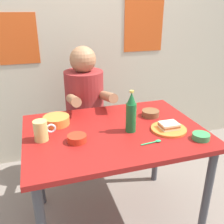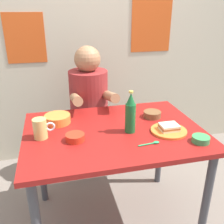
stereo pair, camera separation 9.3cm
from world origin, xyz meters
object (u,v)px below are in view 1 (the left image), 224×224
(person_seated, at_px, (85,96))
(beer_bottle, at_px, (131,113))
(plate_orange, at_px, (169,129))
(soup_bowl_orange, at_px, (56,120))
(beer_mug, at_px, (41,131))
(dining_table, at_px, (114,143))
(sandwich, at_px, (169,125))
(stool, at_px, (86,139))

(person_seated, height_order, beer_bottle, person_seated)
(person_seated, bearing_deg, plate_orange, -62.25)
(soup_bowl_orange, bearing_deg, beer_mug, -117.80)
(person_seated, bearing_deg, beer_mug, -121.16)
(beer_mug, height_order, soup_bowl_orange, beer_mug)
(person_seated, relative_size, soup_bowl_orange, 4.23)
(dining_table, bearing_deg, person_seated, 95.59)
(sandwich, bearing_deg, plate_orange, -14.04)
(beer_mug, xyz_separation_m, soup_bowl_orange, (0.10, 0.19, -0.03))
(dining_table, bearing_deg, stool, 95.49)
(beer_mug, bearing_deg, dining_table, 0.48)
(beer_mug, bearing_deg, beer_bottle, -4.59)
(stool, height_order, beer_mug, beer_mug)
(beer_bottle, xyz_separation_m, soup_bowl_orange, (-0.43, 0.23, -0.09))
(plate_orange, relative_size, beer_mug, 1.75)
(dining_table, relative_size, soup_bowl_orange, 6.47)
(soup_bowl_orange, bearing_deg, person_seated, 57.42)
(stool, xyz_separation_m, person_seated, (0.00, -0.01, 0.42))
(dining_table, height_order, soup_bowl_orange, soup_bowl_orange)
(person_seated, height_order, sandwich, person_seated)
(stool, distance_m, beer_mug, 0.86)
(beer_bottle, bearing_deg, sandwich, -14.47)
(dining_table, xyz_separation_m, person_seated, (-0.06, 0.62, 0.12))
(soup_bowl_orange, bearing_deg, stool, 58.09)
(plate_orange, bearing_deg, beer_mug, 172.35)
(dining_table, height_order, sandwich, sandwich)
(plate_orange, relative_size, sandwich, 2.00)
(beer_mug, bearing_deg, soup_bowl_orange, 62.20)
(dining_table, distance_m, person_seated, 0.63)
(dining_table, height_order, stool, dining_table)
(dining_table, xyz_separation_m, sandwich, (0.32, -0.11, 0.13))
(soup_bowl_orange, bearing_deg, plate_orange, -24.05)
(dining_table, distance_m, beer_mug, 0.46)
(dining_table, height_order, beer_mug, beer_mug)
(plate_orange, relative_size, soup_bowl_orange, 1.29)
(plate_orange, distance_m, soup_bowl_orange, 0.72)
(sandwich, relative_size, beer_bottle, 0.42)
(stool, distance_m, soup_bowl_orange, 0.67)
(stool, xyz_separation_m, plate_orange, (0.38, -0.74, 0.40))
(sandwich, bearing_deg, soup_bowl_orange, 155.95)
(stool, relative_size, beer_bottle, 1.72)
(beer_bottle, bearing_deg, dining_table, 152.96)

